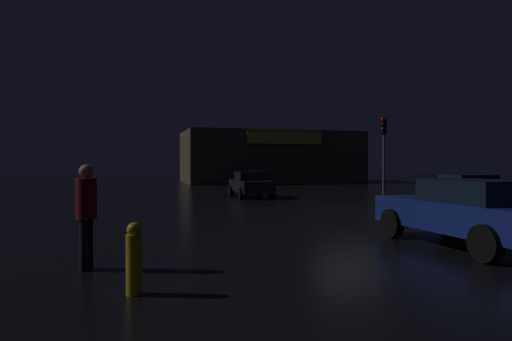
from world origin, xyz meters
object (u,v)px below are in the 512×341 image
(car_near, at_px, (251,184))
(car_far, at_px, (469,190))
(fire_hydrant, at_px, (134,259))
(car_crossing, at_px, (469,211))
(pedestrian, at_px, (86,208))
(traffic_signal_opposite, at_px, (383,138))
(store_building, at_px, (270,157))

(car_near, xyz_separation_m, car_far, (7.58, -7.74, -0.00))
(fire_hydrant, bearing_deg, car_crossing, 14.04)
(pedestrian, xyz_separation_m, fire_hydrant, (0.78, -1.71, -0.55))
(traffic_signal_opposite, bearing_deg, pedestrian, -136.10)
(car_crossing, bearing_deg, traffic_signal_opposite, 65.58)
(car_crossing, relative_size, pedestrian, 2.49)
(car_near, bearing_deg, car_crossing, -87.04)
(car_near, xyz_separation_m, pedestrian, (-6.96, -15.55, 0.33))
(store_building, height_order, car_near, store_building)
(store_building, xyz_separation_m, car_crossing, (-6.50, -35.54, -1.78))
(car_crossing, relative_size, fire_hydrant, 4.48)
(store_building, xyz_separation_m, car_near, (-7.31, -20.02, -1.84))
(fire_hydrant, bearing_deg, car_near, 70.28)
(store_building, distance_m, car_crossing, 36.17)
(car_near, relative_size, fire_hydrant, 4.02)
(car_far, distance_m, car_crossing, 10.31)
(traffic_signal_opposite, xyz_separation_m, fire_hydrant, (-12.98, -14.95, -2.71))
(traffic_signal_opposite, height_order, pedestrian, traffic_signal_opposite)
(store_building, bearing_deg, traffic_signal_opposite, -91.31)
(traffic_signal_opposite, bearing_deg, car_crossing, -114.42)
(car_crossing, height_order, pedestrian, pedestrian)
(store_building, bearing_deg, pedestrian, -111.86)
(store_building, xyz_separation_m, car_far, (0.28, -27.77, -1.84))
(car_near, bearing_deg, car_far, -45.59)
(car_near, xyz_separation_m, car_crossing, (0.80, -15.51, 0.06))
(car_crossing, distance_m, fire_hydrant, 7.21)
(car_far, height_order, car_crossing, car_crossing)
(pedestrian, bearing_deg, car_near, 65.88)
(traffic_signal_opposite, relative_size, car_crossing, 0.99)
(store_building, relative_size, fire_hydrant, 17.55)
(car_far, distance_m, fire_hydrant, 16.74)
(traffic_signal_opposite, height_order, car_far, traffic_signal_opposite)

